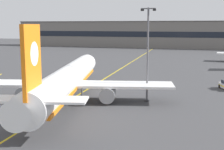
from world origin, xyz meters
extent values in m
plane|color=#3D3D3F|center=(0.00, 0.00, 0.00)|extent=(400.00, 400.00, 0.00)
cube|color=yellow|center=(0.00, 30.00, 0.00)|extent=(9.01, 179.80, 0.01)
cylinder|color=white|center=(1.04, 9.17, 3.50)|extent=(11.84, 35.93, 3.80)
cone|color=white|center=(-3.32, 27.97, 3.50)|extent=(4.10, 3.35, 3.61)
cone|color=white|center=(5.43, -9.73, 3.90)|extent=(3.41, 3.37, 2.85)
cube|color=orange|center=(1.04, 9.17, 2.46)|extent=(11.11, 33.10, 0.44)
cube|color=black|center=(-2.89, 26.12, 4.17)|extent=(3.02, 1.72, 0.60)
cube|color=white|center=(0.91, 9.76, 2.65)|extent=(32.26, 11.91, 0.36)
cylinder|color=gray|center=(-4.91, 7.38, 1.43)|extent=(3.05, 4.03, 2.30)
cylinder|color=black|center=(-5.33, 9.18, 1.43)|extent=(1.95, 0.62, 1.95)
cylinder|color=gray|center=(7.17, 10.18, 1.43)|extent=(3.05, 4.03, 2.30)
cylinder|color=black|center=(6.75, 11.99, 1.43)|extent=(1.95, 0.62, 1.95)
cube|color=orange|center=(4.61, -6.22, 8.05)|extent=(1.47, 4.77, 7.20)
cylinder|color=white|center=(4.54, -5.93, 8.77)|extent=(0.97, 2.44, 2.40)
cube|color=white|center=(4.75, -6.80, 4.36)|extent=(11.35, 5.21, 0.24)
cylinder|color=#4C4C51|center=(-2.24, 23.30, 1.48)|extent=(0.24, 0.24, 1.60)
cylinder|color=black|center=(-2.24, 23.30, 0.45)|extent=(0.59, 0.97, 0.90)
cylinder|color=#4C4C51|center=(-1.04, 6.64, 1.77)|extent=(0.24, 0.24, 1.60)
cylinder|color=black|center=(-1.04, 6.64, 0.65)|extent=(0.68, 1.36, 1.30)
cylinder|color=#4C4C51|center=(4.03, 7.81, 1.77)|extent=(0.24, 0.24, 1.60)
cylinder|color=black|center=(4.03, 7.81, 0.65)|extent=(0.68, 1.36, 1.30)
cylinder|color=#515156|center=(12.53, 13.18, 7.06)|extent=(0.28, 0.28, 14.12)
cylinder|color=#333338|center=(12.53, 13.18, 0.05)|extent=(0.90, 0.90, 0.10)
cube|color=#515156|center=(12.53, 13.18, 13.97)|extent=(2.20, 0.16, 0.16)
cube|color=black|center=(11.63, 13.18, 13.77)|extent=(0.44, 0.36, 0.28)
cube|color=black|center=(13.43, 13.18, 13.77)|extent=(0.44, 0.36, 0.28)
cylinder|color=black|center=(23.63, 27.11, 0.32)|extent=(0.43, 0.68, 0.64)
cone|color=orange|center=(1.77, 24.59, 0.28)|extent=(0.36, 0.36, 0.55)
cylinder|color=white|center=(1.77, 24.59, 0.30)|extent=(0.23, 0.23, 0.07)
cube|color=orange|center=(1.77, 24.59, 0.01)|extent=(0.44, 0.44, 0.03)
cube|color=slate|center=(-0.91, 127.41, 6.64)|extent=(158.55, 12.00, 13.27)
cube|color=black|center=(-0.91, 121.36, 7.04)|extent=(152.21, 0.12, 2.80)
cube|color=#4E4A47|center=(-0.91, 127.41, 13.47)|extent=(158.95, 12.40, 0.40)
camera|label=1|loc=(20.93, -32.68, 11.55)|focal=49.54mm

